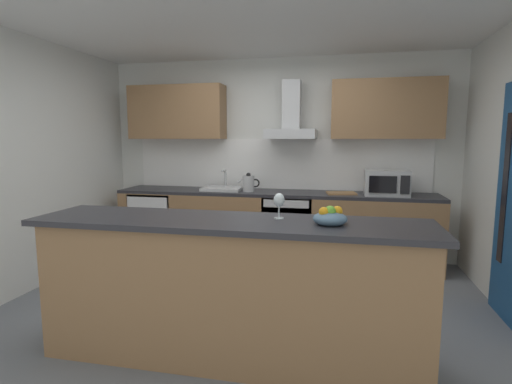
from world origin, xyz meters
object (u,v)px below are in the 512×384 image
object	(u,v)px
oven	(289,227)
range_hood	(291,121)
refrigerator	(158,223)
sink	(223,188)
kettle	(249,183)
fruit_bowl	(330,217)
microwave	(387,183)
wine_glass	(279,201)
chopping_board	(341,193)

from	to	relation	value
oven	range_hood	xyz separation A→B (m)	(0.00, 0.13, 1.33)
refrigerator	sink	world-z (taller)	sink
refrigerator	range_hood	xyz separation A→B (m)	(1.78, 0.13, 1.36)
kettle	fruit_bowl	size ratio (longest dim) A/B	1.31
range_hood	microwave	bearing A→B (deg)	-7.79
kettle	wine_glass	xyz separation A→B (m)	(0.73, -2.19, 0.13)
wine_glass	chopping_board	size ratio (longest dim) A/B	0.52
oven	sink	size ratio (longest dim) A/B	1.60
refrigerator	kettle	world-z (taller)	kettle
oven	chopping_board	distance (m)	0.78
sink	wine_glass	world-z (taller)	wine_glass
oven	microwave	xyz separation A→B (m)	(1.15, -0.03, 0.59)
chopping_board	oven	bearing A→B (deg)	177.86
microwave	range_hood	xyz separation A→B (m)	(-1.15, 0.16, 0.74)
microwave	fruit_bowl	distance (m)	2.37
sink	range_hood	xyz separation A→B (m)	(0.86, 0.12, 0.86)
oven	range_hood	world-z (taller)	range_hood
kettle	fruit_bowl	world-z (taller)	kettle
range_hood	wine_glass	world-z (taller)	range_hood
wine_glass	fruit_bowl	distance (m)	0.38
sink	wine_glass	size ratio (longest dim) A/B	2.81
sink	chopping_board	distance (m)	1.50
refrigerator	wine_glass	size ratio (longest dim) A/B	4.78
sink	fruit_bowl	xyz separation A→B (m)	(1.43, -2.34, 0.13)
oven	fruit_bowl	world-z (taller)	fruit_bowl
refrigerator	range_hood	distance (m)	2.25
kettle	chopping_board	xyz separation A→B (m)	(1.15, 0.01, -0.09)
oven	wine_glass	distance (m)	2.33
microwave	range_hood	size ratio (longest dim) A/B	0.69
fruit_bowl	sink	bearing A→B (deg)	121.45
range_hood	chopping_board	size ratio (longest dim) A/B	2.12
refrigerator	range_hood	size ratio (longest dim) A/B	1.18
range_hood	refrigerator	bearing A→B (deg)	-175.76
microwave	sink	distance (m)	2.02
sink	range_hood	bearing A→B (deg)	7.82
refrigerator	microwave	bearing A→B (deg)	-0.49
wine_glass	microwave	bearing A→B (deg)	66.96
wine_glass	oven	bearing A→B (deg)	95.60
oven	range_hood	distance (m)	1.33
sink	kettle	size ratio (longest dim) A/B	1.73
chopping_board	microwave	bearing A→B (deg)	-0.46
kettle	sink	bearing A→B (deg)	172.75
chopping_board	kettle	bearing A→B (deg)	-179.50
refrigerator	wine_glass	bearing A→B (deg)	-47.93
oven	microwave	distance (m)	1.29
wine_glass	sink	bearing A→B (deg)	115.84
sink	kettle	distance (m)	0.36
refrigerator	fruit_bowl	world-z (taller)	fruit_bowl
refrigerator	fruit_bowl	bearing A→B (deg)	-44.69
fruit_bowl	refrigerator	bearing A→B (deg)	135.31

